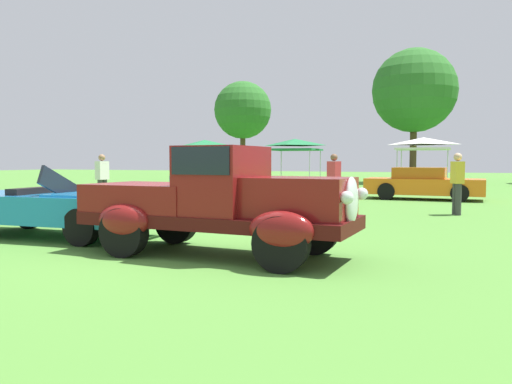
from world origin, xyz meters
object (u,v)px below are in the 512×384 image
Objects in this scene: show_car_skyblue at (218,180)px; canopy_tent_left_field at (205,145)px; spectator_between_cars at (457,182)px; feature_pickup_truck at (219,200)px; spectator_near_truck at (102,178)px; canopy_tent_right_field at (423,143)px; spectator_by_row at (334,179)px; neighbor_convertible at (56,207)px; canopy_tent_center_field at (295,144)px; show_car_orange at (423,184)px.

canopy_tent_left_field is (-3.97, 6.51, 1.82)m from show_car_skyblue.
show_car_skyblue is 11.35m from spectator_between_cars.
feature_pickup_truck is 8.44m from spectator_between_cars.
spectator_near_truck is 0.62× the size of canopy_tent_right_field.
spectator_near_truck is at bearing -167.04° from spectator_by_row.
canopy_tent_left_field reaches higher than show_car_skyblue.
canopy_tent_left_field reaches higher than spectator_near_truck.
feature_pickup_truck is 8.20m from spectator_by_row.
spectator_near_truck and spectator_between_cars have the same top height.
show_car_skyblue is (-2.52, 12.65, 0.02)m from neighbor_convertible.
canopy_tent_center_field reaches higher than spectator_between_cars.
neighbor_convertible is 2.52× the size of spectator_near_truck.
spectator_between_cars is (9.85, -5.62, 0.31)m from show_car_skyblue.
neighbor_convertible is 2.52× the size of spectator_between_cars.
canopy_tent_left_field is (-10.28, 19.79, 1.55)m from feature_pickup_truck.
spectator_by_row is (3.81, 7.57, 0.34)m from neighbor_convertible.
feature_pickup_truck is 2.66× the size of spectator_near_truck.
show_car_skyblue is 2.68× the size of spectator_between_cars.
canopy_tent_left_field reaches higher than neighbor_convertible.
canopy_tent_left_field is (-6.49, 19.16, 1.84)m from neighbor_convertible.
neighbor_convertible is 10.16m from spectator_between_cars.
spectator_near_truck is 10.90m from spectator_between_cars.
show_car_skyblue is at bearing 150.29° from spectator_between_cars.
spectator_near_truck is 1.00× the size of spectator_by_row.
spectator_between_cars reaches higher than show_car_skyblue.
canopy_tent_right_field is (8.31, 7.85, 1.82)m from show_car_skyblue.
show_car_skyblue is 8.13m from spectator_by_row.
show_car_orange is 14.44m from canopy_tent_left_field.
feature_pickup_truck is 21.29m from canopy_tent_right_field.
feature_pickup_truck is at bearing -95.37° from canopy_tent_right_field.
show_car_skyblue is 2.68× the size of spectator_near_truck.
canopy_tent_right_field is (1.97, 12.94, 1.51)m from spectator_by_row.
feature_pickup_truck is at bearing -41.73° from spectator_near_truck.
canopy_tent_left_field is 1.00× the size of canopy_tent_right_field.
canopy_tent_right_field reaches higher than show_car_orange.
show_car_skyblue is 6.85m from spectator_near_truck.
neighbor_convertible is at bearing 170.53° from feature_pickup_truck.
spectator_by_row is at bearing -48.37° from canopy_tent_left_field.
canopy_tent_left_field is at bearing 152.26° from show_car_orange.
show_car_orange is 2.59× the size of spectator_between_cars.
canopy_tent_left_field is at bearing 121.37° from show_car_skyblue.
show_car_skyblue is (-6.32, 13.29, -0.27)m from feature_pickup_truck.
show_car_orange is at bearing -1.05° from show_car_skyblue.
show_car_skyblue is at bearing 101.27° from neighbor_convertible.
canopy_tent_center_field is at bearing 123.58° from spectator_between_cars.
spectator_by_row is 13.20m from canopy_tent_center_field.
spectator_between_cars and spectator_by_row have the same top height.
show_car_skyblue is 7.83m from canopy_tent_left_field.
spectator_between_cars reaches higher than neighbor_convertible.
spectator_near_truck is at bearing 120.82° from neighbor_convertible.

